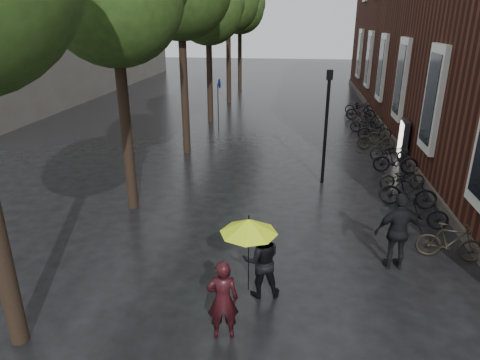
% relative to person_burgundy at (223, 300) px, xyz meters
% --- Properties ---
extents(street_trees, '(4.33, 34.03, 8.91)m').
position_rel_person_burgundy_xyz_m(street_trees, '(-3.70, 14.28, 5.54)').
color(street_trees, black).
rests_on(street_trees, ground).
extents(person_burgundy, '(0.65, 0.49, 1.60)m').
position_rel_person_burgundy_xyz_m(person_burgundy, '(0.00, 0.00, 0.00)').
color(person_burgundy, black).
rests_on(person_burgundy, ground).
extents(person_black, '(0.92, 0.78, 1.67)m').
position_rel_person_burgundy_xyz_m(person_black, '(0.58, 1.39, 0.03)').
color(person_black, black).
rests_on(person_black, ground).
extents(lime_umbrella, '(1.11, 1.11, 1.63)m').
position_rel_person_burgundy_xyz_m(lime_umbrella, '(0.39, 0.72, 1.16)').
color(lime_umbrella, black).
rests_on(lime_umbrella, ground).
extents(pedestrian_walking, '(1.17, 0.64, 1.89)m').
position_rel_person_burgundy_xyz_m(pedestrian_walking, '(3.64, 2.89, 0.14)').
color(pedestrian_walking, black).
rests_on(pedestrian_walking, ground).
extents(parked_bicycles, '(2.08, 17.81, 1.03)m').
position_rel_person_burgundy_xyz_m(parked_bicycles, '(4.89, 12.37, -0.34)').
color(parked_bicycles, black).
rests_on(parked_bicycles, ground).
extents(ad_lightbox, '(0.26, 1.11, 1.67)m').
position_rel_person_burgundy_xyz_m(ad_lightbox, '(5.59, 11.56, 0.04)').
color(ad_lightbox, black).
rests_on(ad_lightbox, ground).
extents(lamp_post, '(0.21, 0.21, 3.99)m').
position_rel_person_burgundy_xyz_m(lamp_post, '(2.18, 8.34, 1.62)').
color(lamp_post, black).
rests_on(lamp_post, ground).
extents(cycle_sign, '(0.14, 0.48, 2.64)m').
position_rel_person_burgundy_xyz_m(cycle_sign, '(-2.96, 15.75, 0.94)').
color(cycle_sign, '#262628').
rests_on(cycle_sign, ground).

